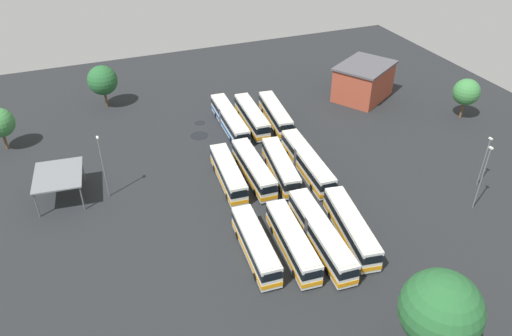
{
  "coord_description": "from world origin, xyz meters",
  "views": [
    {
      "loc": [
        54.22,
        -23.32,
        40.7
      ],
      "look_at": [
        -0.8,
        -1.53,
        1.47
      ],
      "focal_mm": 34.25,
      "sensor_mm": 36.0,
      "label": 1
    }
  ],
  "objects": [
    {
      "name": "bus_row2_slot1",
      "position": [
        15.73,
        -3.47,
        1.79
      ],
      "size": [
        12.8,
        3.52,
        3.38
      ],
      "color": "silver",
      "rests_on": "ground_plane"
    },
    {
      "name": "lamp_post_by_building",
      "position": [
        -3.82,
        -22.27,
        5.16
      ],
      "size": [
        0.56,
        0.28,
        9.47
      ],
      "color": "slate",
      "rests_on": "ground_plane"
    },
    {
      "name": "lamp_post_far_corner",
      "position": [
        12.89,
        27.16,
        4.29
      ],
      "size": [
        0.56,
        0.28,
        7.76
      ],
      "color": "slate",
      "rests_on": "ground_plane"
    },
    {
      "name": "puddle_between_rows",
      "position": [
        -19.78,
        -4.59,
        0.0
      ],
      "size": [
        1.92,
        1.92,
        0.01
      ],
      "primitive_type": "cylinder",
      "color": "black",
      "rests_on": "ground_plane"
    },
    {
      "name": "tree_south_edge",
      "position": [
        -4.57,
        39.21,
        5.0
      ],
      "size": [
        4.6,
        4.6,
        7.32
      ],
      "color": "brown",
      "rests_on": "ground_plane"
    },
    {
      "name": "tree_northwest",
      "position": [
        33.41,
        2.4,
        6.58
      ],
      "size": [
        7.39,
        7.39,
        10.29
      ],
      "color": "brown",
      "rests_on": "ground_plane"
    },
    {
      "name": "bus_row2_slot0",
      "position": [
        14.75,
        -7.75,
        1.79
      ],
      "size": [
        11.9,
        3.21,
        3.38
      ],
      "color": "silver",
      "rests_on": "ground_plane"
    },
    {
      "name": "depot_building",
      "position": [
        -18.36,
        27.35,
        3.36
      ],
      "size": [
        13.0,
        13.87,
        6.69
      ],
      "color": "#99422D",
      "rests_on": "ground_plane"
    },
    {
      "name": "puddle_front_lane",
      "position": [
        -15.48,
        -5.95,
        0.0
      ],
      "size": [
        3.05,
        3.05,
        0.01
      ],
      "primitive_type": "cylinder",
      "color": "black",
      "rests_on": "ground_plane"
    },
    {
      "name": "bus_row1_slot1",
      "position": [
        -0.38,
        -2.06,
        1.79
      ],
      "size": [
        12.95,
        2.92,
        3.38
      ],
      "color": "silver",
      "rests_on": "ground_plane"
    },
    {
      "name": "bus_row1_slot0",
      "position": [
        -0.53,
        -5.88,
        1.79
      ],
      "size": [
        12.2,
        3.36,
        3.38
      ],
      "color": "silver",
      "rests_on": "ground_plane"
    },
    {
      "name": "ground_plane",
      "position": [
        0.0,
        0.0,
        0.0
      ],
      "size": [
        112.22,
        112.22,
        0.0
      ],
      "primitive_type": "plane",
      "color": "black"
    },
    {
      "name": "bus_row0_slot3",
      "position": [
        -14.98,
        7.69,
        1.79
      ],
      "size": [
        12.9,
        3.97,
        3.38
      ],
      "color": "silver",
      "rests_on": "ground_plane"
    },
    {
      "name": "bus_row2_slot2",
      "position": [
        15.82,
        0.24,
        1.79
      ],
      "size": [
        15.22,
        3.51,
        3.38
      ],
      "color": "silver",
      "rests_on": "ground_plane"
    },
    {
      "name": "lamp_post_mid_lot",
      "position": [
        16.89,
        22.82,
        5.17
      ],
      "size": [
        0.56,
        0.28,
        9.5
      ],
      "color": "slate",
      "rests_on": "ground_plane"
    },
    {
      "name": "bus_row0_slot2",
      "position": [
        -15.62,
        3.56,
        1.79
      ],
      "size": [
        13.01,
        3.31,
        3.38
      ],
      "color": "silver",
      "rests_on": "ground_plane"
    },
    {
      "name": "bus_row2_slot3",
      "position": [
        16.02,
        4.31,
        1.79
      ],
      "size": [
        13.18,
        4.5,
        3.38
      ],
      "color": "silver",
      "rests_on": "ground_plane"
    },
    {
      "name": "tree_west_edge",
      "position": [
        -32.3,
        -18.87,
        5.29
      ],
      "size": [
        5.34,
        5.34,
        7.97
      ],
      "color": "brown",
      "rests_on": "ground_plane"
    },
    {
      "name": "bus_row1_slot3",
      "position": [
        0.8,
        5.92,
        1.79
      ],
      "size": [
        15.21,
        3.5,
        3.38
      ],
      "color": "silver",
      "rests_on": "ground_plane"
    },
    {
      "name": "maintenance_shelter",
      "position": [
        -5.77,
        -28.18,
        3.7
      ],
      "size": [
        8.26,
        7.0,
        3.91
      ],
      "color": "slate",
      "rests_on": "ground_plane"
    },
    {
      "name": "bus_row1_slot2",
      "position": [
        0.54,
        1.78,
        1.79
      ],
      "size": [
        12.45,
        4.14,
        3.38
      ],
      "color": "silver",
      "rests_on": "ground_plane"
    },
    {
      "name": "bus_row0_slot1",
      "position": [
        -15.99,
        -0.38,
        1.79
      ],
      "size": [
        15.17,
        3.11,
        3.38
      ],
      "color": "silver",
      "rests_on": "ground_plane"
    }
  ]
}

